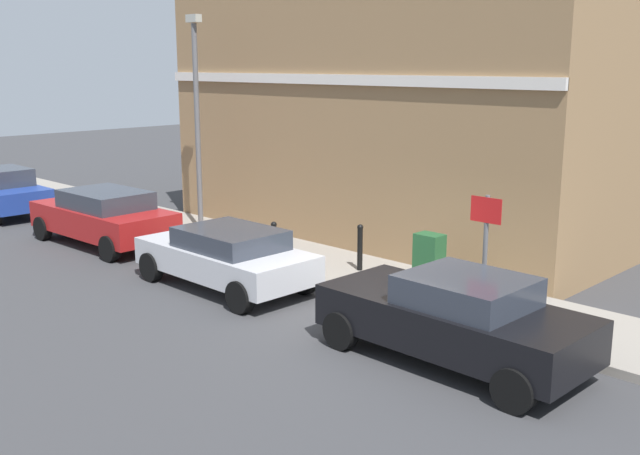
{
  "coord_description": "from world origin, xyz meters",
  "views": [
    {
      "loc": [
        -9.86,
        -8.39,
        4.63
      ],
      "look_at": [
        1.18,
        2.4,
        1.2
      ],
      "focal_mm": 41.52,
      "sensor_mm": 36.0,
      "label": 1
    }
  ],
  "objects_px": {
    "bollard_far_kerb": "(274,243)",
    "utility_cabinet": "(429,264)",
    "car_red": "(104,216)",
    "bollard_near_cabinet": "(360,246)",
    "lamppost": "(197,115)",
    "car_blue": "(0,191)",
    "street_sign": "(485,241)",
    "car_black": "(455,317)",
    "car_silver": "(226,255)"
  },
  "relations": [
    {
      "from": "car_red",
      "to": "car_black",
      "type": "bearing_deg",
      "value": 177.38
    },
    {
      "from": "car_silver",
      "to": "street_sign",
      "type": "xyz_separation_m",
      "value": [
        1.46,
        -5.28,
        0.96
      ]
    },
    {
      "from": "car_silver",
      "to": "utility_cabinet",
      "type": "distance_m",
      "value": 4.2
    },
    {
      "from": "bollard_far_kerb",
      "to": "utility_cabinet",
      "type": "bearing_deg",
      "value": -73.49
    },
    {
      "from": "car_black",
      "to": "street_sign",
      "type": "xyz_separation_m",
      "value": [
        1.47,
        0.43,
        0.91
      ]
    },
    {
      "from": "street_sign",
      "to": "lamppost",
      "type": "relative_size",
      "value": 0.4
    },
    {
      "from": "car_silver",
      "to": "bollard_near_cabinet",
      "type": "relative_size",
      "value": 3.97
    },
    {
      "from": "car_black",
      "to": "bollard_near_cabinet",
      "type": "relative_size",
      "value": 4.18
    },
    {
      "from": "utility_cabinet",
      "to": "street_sign",
      "type": "bearing_deg",
      "value": -118.52
    },
    {
      "from": "car_blue",
      "to": "utility_cabinet",
      "type": "xyz_separation_m",
      "value": [
        2.55,
        -14.54,
        -0.06
      ]
    },
    {
      "from": "car_silver",
      "to": "street_sign",
      "type": "relative_size",
      "value": 1.8
    },
    {
      "from": "car_black",
      "to": "street_sign",
      "type": "distance_m",
      "value": 1.78
    },
    {
      "from": "bollard_near_cabinet",
      "to": "bollard_far_kerb",
      "type": "distance_m",
      "value": 1.93
    },
    {
      "from": "car_red",
      "to": "utility_cabinet",
      "type": "xyz_separation_m",
      "value": [
        2.32,
        -8.66,
        -0.09
      ]
    },
    {
      "from": "bollard_near_cabinet",
      "to": "street_sign",
      "type": "height_order",
      "value": "street_sign"
    },
    {
      "from": "utility_cabinet",
      "to": "lamppost",
      "type": "height_order",
      "value": "lamppost"
    },
    {
      "from": "utility_cabinet",
      "to": "street_sign",
      "type": "xyz_separation_m",
      "value": [
        -1.03,
        -1.9,
        0.98
      ]
    },
    {
      "from": "car_black",
      "to": "car_blue",
      "type": "bearing_deg",
      "value": 0.81
    },
    {
      "from": "car_black",
      "to": "car_blue",
      "type": "height_order",
      "value": "car_blue"
    },
    {
      "from": "car_black",
      "to": "lamppost",
      "type": "xyz_separation_m",
      "value": [
        2.54,
        10.01,
        2.55
      ]
    },
    {
      "from": "car_black",
      "to": "lamppost",
      "type": "distance_m",
      "value": 10.63
    },
    {
      "from": "utility_cabinet",
      "to": "bollard_near_cabinet",
      "type": "xyz_separation_m",
      "value": [
        0.1,
        1.94,
        0.02
      ]
    },
    {
      "from": "car_red",
      "to": "bollard_near_cabinet",
      "type": "bearing_deg",
      "value": -161.87
    },
    {
      "from": "car_blue",
      "to": "utility_cabinet",
      "type": "distance_m",
      "value": 14.77
    },
    {
      "from": "bollard_near_cabinet",
      "to": "lamppost",
      "type": "bearing_deg",
      "value": 90.65
    },
    {
      "from": "street_sign",
      "to": "lamppost",
      "type": "bearing_deg",
      "value": 83.63
    },
    {
      "from": "car_blue",
      "to": "bollard_near_cabinet",
      "type": "bearing_deg",
      "value": -167.52
    },
    {
      "from": "car_silver",
      "to": "lamppost",
      "type": "distance_m",
      "value": 5.62
    },
    {
      "from": "lamppost",
      "to": "street_sign",
      "type": "bearing_deg",
      "value": -96.37
    },
    {
      "from": "utility_cabinet",
      "to": "lamppost",
      "type": "relative_size",
      "value": 0.2
    },
    {
      "from": "car_blue",
      "to": "lamppost",
      "type": "bearing_deg",
      "value": -158.76
    },
    {
      "from": "bollard_near_cabinet",
      "to": "street_sign",
      "type": "xyz_separation_m",
      "value": [
        -1.13,
        -3.84,
        0.96
      ]
    },
    {
      "from": "car_black",
      "to": "car_silver",
      "type": "height_order",
      "value": "car_black"
    },
    {
      "from": "car_silver",
      "to": "bollard_far_kerb",
      "type": "relative_size",
      "value": 3.97
    },
    {
      "from": "car_silver",
      "to": "bollard_near_cabinet",
      "type": "bearing_deg",
      "value": -118.8
    },
    {
      "from": "car_silver",
      "to": "car_blue",
      "type": "height_order",
      "value": "car_blue"
    },
    {
      "from": "car_blue",
      "to": "street_sign",
      "type": "distance_m",
      "value": 16.54
    },
    {
      "from": "car_blue",
      "to": "bollard_near_cabinet",
      "type": "xyz_separation_m",
      "value": [
        2.65,
        -12.6,
        -0.04
      ]
    },
    {
      "from": "bollard_near_cabinet",
      "to": "lamppost",
      "type": "distance_m",
      "value": 6.3
    },
    {
      "from": "car_silver",
      "to": "lamppost",
      "type": "bearing_deg",
      "value": -30.2
    },
    {
      "from": "car_silver",
      "to": "utility_cabinet",
      "type": "xyz_separation_m",
      "value": [
        2.49,
        -3.38,
        -0.02
      ]
    },
    {
      "from": "car_blue",
      "to": "street_sign",
      "type": "relative_size",
      "value": 1.78
    },
    {
      "from": "street_sign",
      "to": "bollard_far_kerb",
      "type": "bearing_deg",
      "value": 90.05
    },
    {
      "from": "car_blue",
      "to": "bollard_near_cabinet",
      "type": "height_order",
      "value": "car_blue"
    },
    {
      "from": "car_silver",
      "to": "lamppost",
      "type": "relative_size",
      "value": 0.72
    },
    {
      "from": "car_blue",
      "to": "street_sign",
      "type": "height_order",
      "value": "street_sign"
    },
    {
      "from": "car_red",
      "to": "street_sign",
      "type": "distance_m",
      "value": 10.68
    },
    {
      "from": "bollard_far_kerb",
      "to": "lamppost",
      "type": "relative_size",
      "value": 0.18
    },
    {
      "from": "car_silver",
      "to": "bollard_far_kerb",
      "type": "height_order",
      "value": "car_silver"
    },
    {
      "from": "car_blue",
      "to": "utility_cabinet",
      "type": "bearing_deg",
      "value": -169.44
    }
  ]
}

